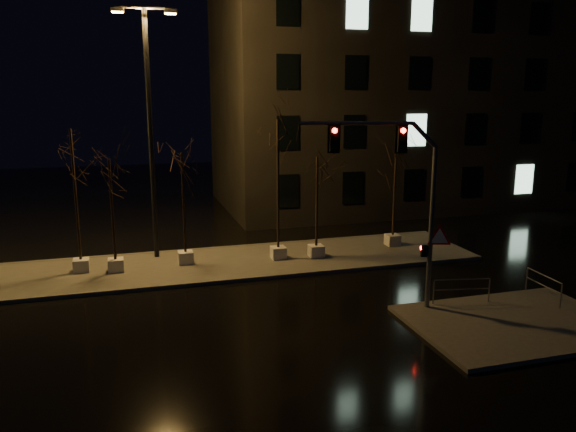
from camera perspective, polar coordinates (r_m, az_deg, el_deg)
name	(u,v)px	position (r m, az deg, el deg)	size (l,w,h in m)	color
ground	(274,311)	(20.48, -1.41, -9.63)	(90.00, 90.00, 0.00)	black
median	(241,262)	(25.97, -4.82, -4.67)	(22.00, 5.00, 0.15)	#484540
sidewalk_corner	(515,323)	(20.75, 22.08, -10.06)	(7.00, 5.00, 0.15)	#484540
building	(401,95)	(40.94, 11.39, 11.92)	(25.00, 12.00, 15.00)	black
tree_0	(73,162)	(24.93, -21.03, 5.17)	(1.80, 1.80, 6.26)	beige
tree_1	(110,185)	(24.60, -17.60, 3.05)	(1.80, 1.80, 4.98)	beige
tree_2	(182,178)	(24.99, -10.67, 3.81)	(1.80, 1.80, 5.12)	beige
tree_3	(278,151)	(25.20, -1.03, 6.60)	(1.80, 1.80, 6.57)	beige
tree_4	(317,180)	(25.67, 2.97, 3.70)	(1.80, 1.80, 4.81)	beige
tree_5	(395,172)	(28.14, 10.84, 4.42)	(1.80, 1.80, 4.92)	beige
traffic_signal_mast	(402,188)	(19.67, 11.54, 2.81)	(5.21, 1.63, 6.61)	slate
streetlight_main	(150,118)	(26.15, -13.87, 9.65)	(2.79, 0.44, 11.15)	black
guard_rail_a	(462,287)	(21.56, 17.24, -6.92)	(2.11, 0.44, 0.92)	slate
guard_rail_b	(543,284)	(23.02, 24.52, -6.26)	(0.16, 1.99, 0.94)	slate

